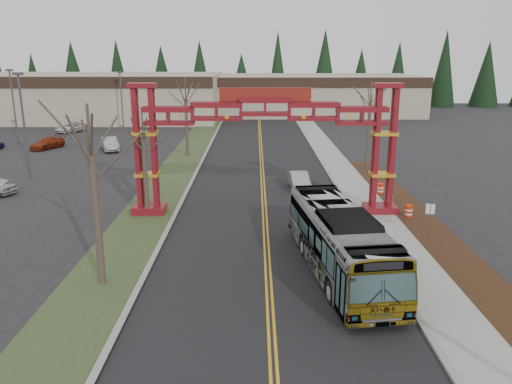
{
  "coord_description": "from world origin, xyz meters",
  "views": [
    {
      "loc": [
        -0.64,
        -15.05,
        10.66
      ],
      "look_at": [
        -0.61,
        12.04,
        3.19
      ],
      "focal_mm": 35.0,
      "sensor_mm": 36.0,
      "label": 1
    }
  ],
  "objects_px": {
    "barrel_south": "(409,212)",
    "retail_building_west": "(85,96)",
    "bare_tree_median_far": "(186,100)",
    "bare_tree_right_far": "(370,104)",
    "bare_tree_median_mid": "(143,141)",
    "barrel_mid": "(389,198)",
    "transit_bus": "(339,241)",
    "retail_building_east": "(312,94)",
    "parked_car_far_b": "(72,127)",
    "street_sign": "(430,214)",
    "silver_sedan": "(299,181)",
    "barrel_north": "(381,189)",
    "gateway_arch": "(265,128)",
    "light_pole_far": "(121,96)",
    "parked_car_mid_a": "(47,143)",
    "light_pole_near": "(23,118)",
    "bare_tree_median_near": "(91,156)",
    "light_pole_mid": "(13,101)",
    "parked_car_far_a": "(110,144)"
  },
  "relations": [
    {
      "from": "retail_building_east",
      "to": "parked_car_far_b",
      "type": "bearing_deg",
      "value": -146.95
    },
    {
      "from": "parked_car_far_a",
      "to": "barrel_mid",
      "type": "height_order",
      "value": "parked_car_far_a"
    },
    {
      "from": "barrel_north",
      "to": "parked_car_far_a",
      "type": "bearing_deg",
      "value": 144.6
    },
    {
      "from": "bare_tree_right_far",
      "to": "barrel_north",
      "type": "bearing_deg",
      "value": -95.13
    },
    {
      "from": "barrel_south",
      "to": "barrel_north",
      "type": "xyz_separation_m",
      "value": [
        -0.47,
        5.84,
        0.01
      ]
    },
    {
      "from": "retail_building_east",
      "to": "parked_car_far_b",
      "type": "height_order",
      "value": "retail_building_east"
    },
    {
      "from": "parked_car_mid_a",
      "to": "light_pole_mid",
      "type": "bearing_deg",
      "value": 170.81
    },
    {
      "from": "bare_tree_right_far",
      "to": "street_sign",
      "type": "distance_m",
      "value": 19.3
    },
    {
      "from": "gateway_arch",
      "to": "bare_tree_median_mid",
      "type": "xyz_separation_m",
      "value": [
        -8.0,
        -0.62,
        -0.79
      ]
    },
    {
      "from": "transit_bus",
      "to": "parked_car_far_a",
      "type": "xyz_separation_m",
      "value": [
        -20.98,
        33.38,
        -0.91
      ]
    },
    {
      "from": "retail_building_west",
      "to": "bare_tree_median_mid",
      "type": "distance_m",
      "value": 58.86
    },
    {
      "from": "barrel_south",
      "to": "barrel_north",
      "type": "relative_size",
      "value": 0.99
    },
    {
      "from": "gateway_arch",
      "to": "retail_building_east",
      "type": "relative_size",
      "value": 0.48
    },
    {
      "from": "transit_bus",
      "to": "barrel_north",
      "type": "distance_m",
      "value": 15.57
    },
    {
      "from": "bare_tree_right_far",
      "to": "light_pole_far",
      "type": "bearing_deg",
      "value": 138.51
    },
    {
      "from": "barrel_mid",
      "to": "transit_bus",
      "type": "bearing_deg",
      "value": -115.44
    },
    {
      "from": "bare_tree_median_mid",
      "to": "barrel_south",
      "type": "xyz_separation_m",
      "value": [
        17.68,
        -0.46,
        -4.73
      ]
    },
    {
      "from": "retail_building_west",
      "to": "barrel_north",
      "type": "distance_m",
      "value": 63.0
    },
    {
      "from": "street_sign",
      "to": "transit_bus",
      "type": "bearing_deg",
      "value": -143.26
    },
    {
      "from": "transit_bus",
      "to": "parked_car_far_b",
      "type": "height_order",
      "value": "transit_bus"
    },
    {
      "from": "bare_tree_median_near",
      "to": "light_pole_far",
      "type": "relative_size",
      "value": 1.03
    },
    {
      "from": "parked_car_mid_a",
      "to": "barrel_north",
      "type": "distance_m",
      "value": 39.77
    },
    {
      "from": "parked_car_far_a",
      "to": "light_pole_mid",
      "type": "relative_size",
      "value": 0.51
    },
    {
      "from": "light_pole_near",
      "to": "barrel_south",
      "type": "height_order",
      "value": "light_pole_near"
    },
    {
      "from": "bare_tree_median_near",
      "to": "barrel_north",
      "type": "distance_m",
      "value": 24.1
    },
    {
      "from": "barrel_south",
      "to": "retail_building_east",
      "type": "bearing_deg",
      "value": 89.71
    },
    {
      "from": "bare_tree_right_far",
      "to": "light_pole_mid",
      "type": "height_order",
      "value": "light_pole_mid"
    },
    {
      "from": "barrel_mid",
      "to": "parked_car_mid_a",
      "type": "bearing_deg",
      "value": 146.49
    },
    {
      "from": "barrel_south",
      "to": "transit_bus",
      "type": "bearing_deg",
      "value": -125.36
    },
    {
      "from": "parked_car_mid_a",
      "to": "barrel_mid",
      "type": "xyz_separation_m",
      "value": [
        34.3,
        -22.71,
        -0.18
      ]
    },
    {
      "from": "barrel_north",
      "to": "parked_car_mid_a",
      "type": "bearing_deg",
      "value": 149.61
    },
    {
      "from": "retail_building_east",
      "to": "light_pole_mid",
      "type": "relative_size",
      "value": 4.21
    },
    {
      "from": "parked_car_mid_a",
      "to": "bare_tree_median_near",
      "type": "relative_size",
      "value": 0.52
    },
    {
      "from": "parked_car_far_b",
      "to": "barrel_south",
      "type": "bearing_deg",
      "value": -26.23
    },
    {
      "from": "bare_tree_median_mid",
      "to": "bare_tree_median_far",
      "type": "distance_m",
      "value": 20.9
    },
    {
      "from": "parked_car_mid_a",
      "to": "gateway_arch",
      "type": "bearing_deg",
      "value": -22.04
    },
    {
      "from": "parked_car_mid_a",
      "to": "barrel_mid",
      "type": "relative_size",
      "value": 4.76
    },
    {
      "from": "retail_building_east",
      "to": "light_pole_far",
      "type": "bearing_deg",
      "value": -143.96
    },
    {
      "from": "gateway_arch",
      "to": "parked_car_mid_a",
      "type": "distance_m",
      "value": 35.73
    },
    {
      "from": "barrel_south",
      "to": "retail_building_west",
      "type": "bearing_deg",
      "value": 125.79
    },
    {
      "from": "transit_bus",
      "to": "bare_tree_median_mid",
      "type": "xyz_separation_m",
      "value": [
        -11.56,
        9.09,
        3.52
      ]
    },
    {
      "from": "transit_bus",
      "to": "bare_tree_median_far",
      "type": "bearing_deg",
      "value": 103.8
    },
    {
      "from": "bare_tree_median_far",
      "to": "bare_tree_right_far",
      "type": "xyz_separation_m",
      "value": [
        18.0,
        -6.71,
        0.17
      ]
    },
    {
      "from": "transit_bus",
      "to": "barrel_mid",
      "type": "bearing_deg",
      "value": 57.27
    },
    {
      "from": "light_pole_far",
      "to": "street_sign",
      "type": "distance_m",
      "value": 54.23
    },
    {
      "from": "transit_bus",
      "to": "silver_sedan",
      "type": "distance_m",
      "value": 16.35
    },
    {
      "from": "bare_tree_median_far",
      "to": "barrel_south",
      "type": "relative_size",
      "value": 9.08
    },
    {
      "from": "bare_tree_median_mid",
      "to": "barrel_south",
      "type": "height_order",
      "value": "bare_tree_median_mid"
    },
    {
      "from": "transit_bus",
      "to": "barrel_mid",
      "type": "height_order",
      "value": "transit_bus"
    },
    {
      "from": "bare_tree_median_mid",
      "to": "light_pole_far",
      "type": "distance_m",
      "value": 42.46
    }
  ]
}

